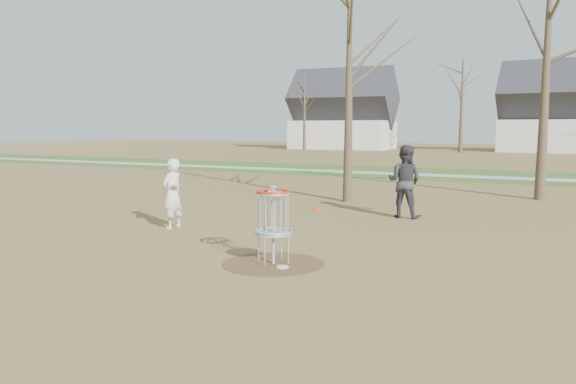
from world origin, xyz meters
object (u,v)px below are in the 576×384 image
at_px(player_standing, 172,194).
at_px(disc_golf_basket, 273,213).
at_px(player_throwing, 405,181).
at_px(disc_grounded, 282,267).

distance_m(player_standing, disc_golf_basket, 4.32).
height_order(player_standing, player_throwing, player_throwing).
xyz_separation_m(disc_grounded, disc_golf_basket, (-0.28, 0.18, 0.89)).
relative_size(player_standing, disc_grounded, 7.57).
bearing_deg(player_standing, disc_golf_basket, 63.51).
relative_size(player_throwing, disc_golf_basket, 1.44).
xyz_separation_m(player_standing, disc_golf_basket, (3.85, -1.96, 0.08)).
bearing_deg(player_throwing, disc_golf_basket, 87.50).
distance_m(player_standing, player_throwing, 6.08).
bearing_deg(disc_golf_basket, disc_grounded, -32.70).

